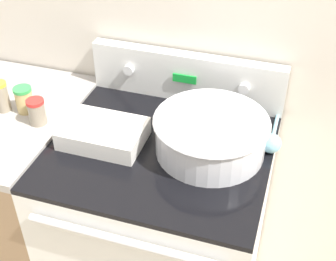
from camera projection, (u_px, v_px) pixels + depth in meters
name	position (u px, v px, depth m)	size (l,w,h in m)	color
kitchen_wall	(193.00, 20.00, 1.68)	(8.00, 0.05, 2.50)	beige
stove_range	(162.00, 239.00, 1.87)	(0.74, 0.71, 0.95)	silver
control_panel	(187.00, 77.00, 1.76)	(0.74, 0.07, 0.19)	silver
side_counter	(19.00, 202.00, 2.02)	(0.56, 0.68, 0.96)	#896B4C
mixing_bowl	(211.00, 133.00, 1.52)	(0.38, 0.38, 0.13)	silver
casserole_dish	(103.00, 133.00, 1.58)	(0.28, 0.19, 0.07)	silver
ladle	(272.00, 141.00, 1.56)	(0.07, 0.30, 0.07)	#7AB2C6
spice_jar_red_cap	(37.00, 112.00, 1.64)	(0.06, 0.06, 0.10)	gray
spice_jar_green_cap	(24.00, 99.00, 1.70)	(0.07, 0.07, 0.10)	tan
spice_jar_yellow_cap	(1.00, 96.00, 1.70)	(0.05, 0.05, 0.12)	gray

